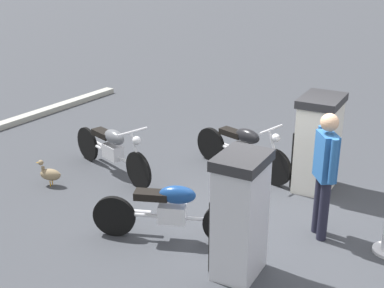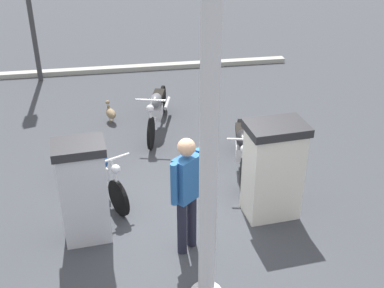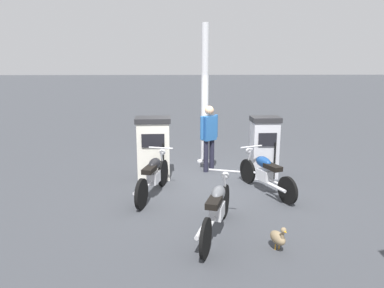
{
  "view_description": "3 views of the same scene",
  "coord_description": "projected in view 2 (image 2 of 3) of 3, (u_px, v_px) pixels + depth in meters",
  "views": [
    {
      "loc": [
        -2.49,
        6.14,
        3.69
      ],
      "look_at": [
        1.05,
        0.35,
        1.06
      ],
      "focal_mm": 48.89,
      "sensor_mm": 36.0,
      "label": 1
    },
    {
      "loc": [
        -5.98,
        1.06,
        4.58
      ],
      "look_at": [
        0.99,
        -0.4,
        0.66
      ],
      "focal_mm": 46.35,
      "sensor_mm": 36.0,
      "label": 2
    },
    {
      "loc": [
        8.74,
        -0.66,
        2.89
      ],
      "look_at": [
        0.52,
        -0.44,
        1.02
      ],
      "focal_mm": 35.31,
      "sensor_mm": 36.0,
      "label": 3
    }
  ],
  "objects": [
    {
      "name": "road_edge_kerb",
      "position": [
        135.0,
        68.0,
        13.0
      ],
      "size": [
        0.56,
        8.15,
        0.12
      ],
      "color": "#9E9E93",
      "rests_on": "ground"
    },
    {
      "name": "fuel_pump_far",
      "position": [
        84.0,
        191.0,
        6.73
      ],
      "size": [
        0.57,
        0.71,
        1.52
      ],
      "color": "silver",
      "rests_on": "ground"
    },
    {
      "name": "motorcycle_near_pump",
      "position": [
        242.0,
        148.0,
        8.43
      ],
      "size": [
        1.99,
        0.77,
        0.94
      ],
      "color": "black",
      "rests_on": "ground"
    },
    {
      "name": "wandering_duck",
      "position": [
        111.0,
        113.0,
        10.24
      ],
      "size": [
        0.42,
        0.27,
        0.43
      ],
      "color": "#847051",
      "rests_on": "ground"
    },
    {
      "name": "motorcycle_extra",
      "position": [
        157.0,
        109.0,
        9.78
      ],
      "size": [
        2.08,
        0.86,
        0.95
      ],
      "color": "black",
      "rests_on": "ground"
    },
    {
      "name": "canopy_support_pole",
      "position": [
        209.0,
        168.0,
        5.23
      ],
      "size": [
        0.4,
        0.4,
        3.82
      ],
      "color": "silver",
      "rests_on": "ground"
    },
    {
      "name": "ground_plane",
      "position": [
        179.0,
        215.0,
        7.53
      ],
      "size": [
        120.0,
        120.0,
        0.0
      ],
      "primitive_type": "plane",
      "color": "#383A3F"
    },
    {
      "name": "motorcycle_far_pump",
      "position": [
        98.0,
        169.0,
        7.85
      ],
      "size": [
        1.9,
        0.94,
        0.92
      ],
      "color": "black",
      "rests_on": "ground"
    },
    {
      "name": "attendant_person",
      "position": [
        187.0,
        188.0,
        6.4
      ],
      "size": [
        0.42,
        0.51,
        1.72
      ],
      "color": "#1E1E2D",
      "rests_on": "ground"
    },
    {
      "name": "fuel_pump_near",
      "position": [
        273.0,
        170.0,
        7.22
      ],
      "size": [
        0.65,
        0.87,
        1.51
      ],
      "color": "silver",
      "rests_on": "ground"
    }
  ]
}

